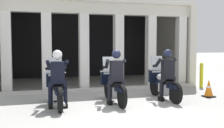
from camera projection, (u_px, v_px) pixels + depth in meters
ground_plane at (94, 89)px, 10.84m from camera, size 80.00×80.00×0.00m
station_building at (89, 36)px, 13.00m from camera, size 8.03×4.95×3.48m
kerb_strip at (105, 89)px, 10.38m from camera, size 7.53×0.24×0.12m
motorcycle_left at (57, 88)px, 7.80m from camera, size 0.62×2.04×1.35m
police_officer_left at (57, 74)px, 7.50m from camera, size 0.63×0.61×1.58m
motorcycle_center at (113, 86)px, 8.28m from camera, size 0.62×2.04×1.35m
police_officer_center at (116, 72)px, 7.97m from camera, size 0.63×0.61×1.58m
motorcycle_right at (163, 83)px, 8.81m from camera, size 0.62×2.04×1.35m
police_officer_right at (167, 70)px, 8.51m from camera, size 0.63×0.61×1.58m
traffic_cone_flank at (209, 88)px, 9.12m from camera, size 0.34×0.34×0.59m
bollard_kerbside at (201, 75)px, 11.12m from camera, size 0.14×0.14×1.01m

